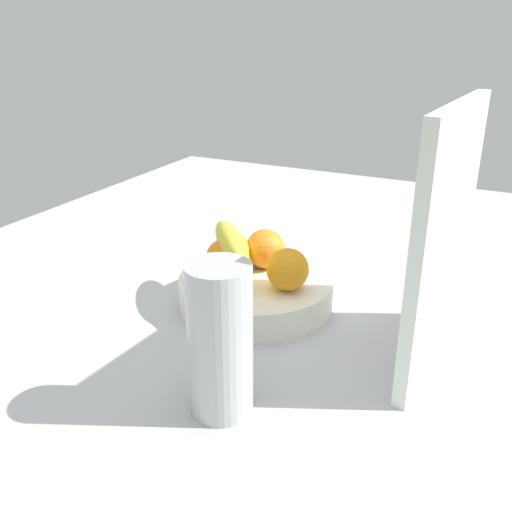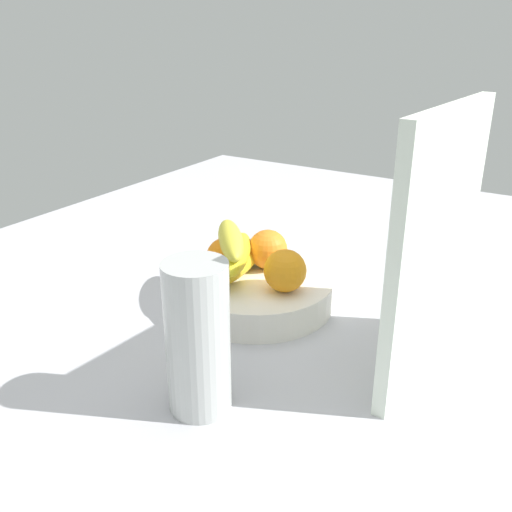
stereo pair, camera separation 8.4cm
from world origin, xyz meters
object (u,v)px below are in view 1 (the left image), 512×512
object	(u,v)px
thermos_tumbler	(220,341)
jar_lid	(258,239)
orange_front_right	(263,248)
orange_front_left	(288,269)
cutting_board	(443,240)
fruit_bowl	(256,291)
orange_center	(226,259)
banana_bunch	(235,254)

from	to	relation	value
thermos_tumbler	jar_lid	xyz separation A→B (cm)	(-53.57, -20.88, -9.12)
orange_front_right	jar_lid	world-z (taller)	orange_front_right
orange_front_left	jar_lid	bearing A→B (deg)	-146.27
cutting_board	thermos_tumbler	distance (cm)	32.52
fruit_bowl	orange_front_right	xyz separation A→B (cm)	(-4.79, -0.98, 5.91)
orange_center	cutting_board	xyz separation A→B (cm)	(1.46, 33.93, 9.60)
cutting_board	banana_bunch	bearing A→B (deg)	-89.66
orange_front_left	orange_front_right	xyz separation A→B (cm)	(-6.30, -7.31, 0.00)
orange_front_left	cutting_board	bearing A→B (deg)	85.07
fruit_bowl	orange_front_right	size ratio (longest dim) A/B	3.80
orange_front_right	cutting_board	bearing A→B (deg)	74.75
thermos_tumbler	orange_front_right	bearing A→B (deg)	-163.48
fruit_bowl	banana_bunch	size ratio (longest dim) A/B	1.48
orange_front_left	jar_lid	distance (cm)	34.67
orange_front_right	cutting_board	world-z (taller)	cutting_board
orange_front_left	orange_center	world-z (taller)	same
cutting_board	jar_lid	bearing A→B (deg)	-121.17
fruit_bowl	cutting_board	distance (cm)	33.42
jar_lid	orange_center	bearing A→B (deg)	15.45
cutting_board	thermos_tumbler	world-z (taller)	cutting_board
banana_bunch	thermos_tumbler	xyz separation A→B (cm)	(25.89, 11.87, 0.62)
orange_front_right	jar_lid	bearing A→B (deg)	-152.28
fruit_bowl	orange_front_right	bearing A→B (deg)	-168.43
orange_front_right	jar_lid	xyz separation A→B (cm)	(-21.82, -11.46, -7.72)
cutting_board	orange_front_left	bearing A→B (deg)	-90.36
orange_front_left	banana_bunch	distance (cm)	9.80
orange_center	thermos_tumbler	world-z (taller)	thermos_tumbler
banana_bunch	cutting_board	distance (cm)	34.09
banana_bunch	thermos_tumbler	world-z (taller)	thermos_tumbler
orange_center	jar_lid	size ratio (longest dim) A/B	0.96
orange_front_left	orange_center	bearing A→B (deg)	-87.23
orange_front_right	banana_bunch	bearing A→B (deg)	-22.74
orange_front_right	banana_bunch	xyz separation A→B (cm)	(5.86, -2.46, 0.78)
thermos_tumbler	fruit_bowl	bearing A→B (deg)	-162.62
fruit_bowl	cutting_board	world-z (taller)	cutting_board
orange_front_left	cutting_board	xyz separation A→B (cm)	(1.99, 23.07, 9.60)
orange_front_right	jar_lid	distance (cm)	25.83
orange_front_left	jar_lid	xyz separation A→B (cm)	(-28.11, -18.77, -7.72)
fruit_bowl	orange_center	bearing A→B (deg)	-65.90
cutting_board	thermos_tumbler	bearing A→B (deg)	-37.21
fruit_bowl	orange_front_right	world-z (taller)	orange_front_right
banana_bunch	jar_lid	xyz separation A→B (cm)	(-27.67, -9.01, -8.50)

